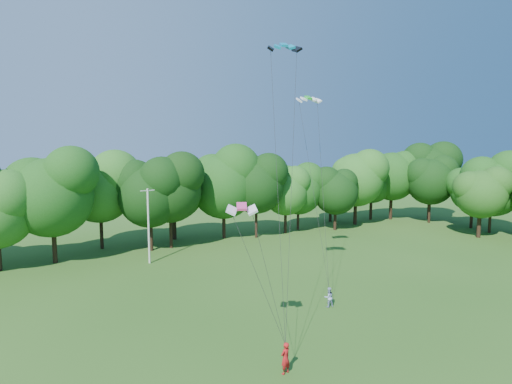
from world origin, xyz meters
name	(u,v)px	position (x,y,z in m)	size (l,w,h in m)	color
utility_pole	(149,225)	(-3.60, 28.77, 4.19)	(1.60, 0.44, 8.14)	silver
kite_flyer_left	(285,358)	(-1.86, 3.79, 0.90)	(0.66, 0.43, 1.79)	#B31718
kite_flyer_right	(329,297)	(6.10, 10.14, 0.79)	(0.77, 0.60, 1.57)	#99A9D5
kite_teal	(284,45)	(2.56, 11.38, 19.79)	(2.61, 1.84, 0.53)	#057BA3
kite_green	(308,98)	(9.38, 17.96, 17.19)	(2.47, 1.53, 0.48)	green
kite_pink	(242,206)	(-3.44, 5.97, 9.17)	(1.91, 1.45, 0.39)	#D63B7C
tree_back_center	(170,187)	(0.34, 34.24, 7.68)	(8.46, 8.46, 12.31)	#302313
tree_back_east	(331,186)	(29.45, 39.59, 6.06)	(6.68, 6.68, 9.71)	#382A16
tree_flank_east	(481,190)	(39.94, 20.01, 6.63)	(7.31, 7.31, 10.63)	#3A2717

